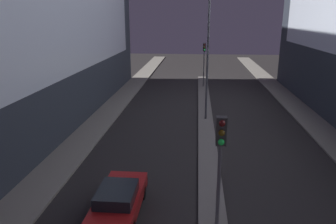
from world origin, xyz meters
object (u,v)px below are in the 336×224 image
Objects in this scene: street_lamp at (209,31)px; car_left_lane at (119,200)px; traffic_light_near at (220,157)px; traffic_light_mid at (204,55)px.

street_lamp is 2.30× the size of car_left_lane.
traffic_light_near is 27.81m from traffic_light_mid.
street_lamp reaches higher than car_left_lane.
traffic_light_near and traffic_light_mid have the same top height.
traffic_light_mid is at bearing 90.00° from traffic_light_near.
traffic_light_near is 1.00× the size of traffic_light_mid.
traffic_light_near is 15.72m from street_lamp.
street_lamp is 15.20m from car_left_lane.
traffic_light_mid is at bearing 90.00° from street_lamp.
street_lamp is (0.00, -12.41, 3.19)m from traffic_light_mid.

